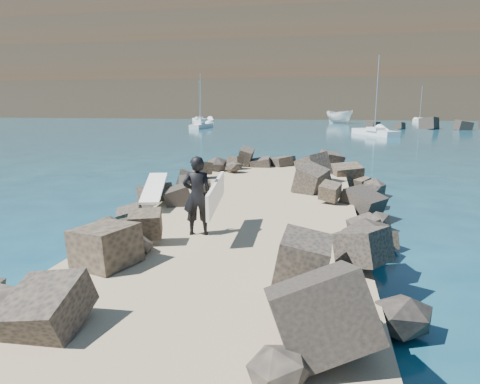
# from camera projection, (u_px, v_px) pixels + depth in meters

# --- Properties ---
(ground) EXTENTS (800.00, 800.00, 0.00)m
(ground) POSITION_uv_depth(u_px,v_px,m) (247.00, 237.00, 11.98)
(ground) COLOR #0F384C
(ground) RESTS_ON ground
(jetty) EXTENTS (6.00, 26.00, 0.60)m
(jetty) POSITION_uv_depth(u_px,v_px,m) (232.00, 251.00, 10.00)
(jetty) COLOR #8C7759
(jetty) RESTS_ON ground
(riprap_left) EXTENTS (2.60, 22.00, 1.00)m
(riprap_left) POSITION_uv_depth(u_px,v_px,m) (126.00, 229.00, 10.99)
(riprap_left) COLOR black
(riprap_left) RESTS_ON ground
(riprap_right) EXTENTS (2.60, 22.00, 1.00)m
(riprap_right) POSITION_uv_depth(u_px,v_px,m) (359.00, 243.00, 9.89)
(riprap_right) COLOR black
(riprap_right) RESTS_ON ground
(headland) EXTENTS (360.00, 140.00, 32.00)m
(headland) POSITION_uv_depth(u_px,v_px,m) (349.00, 70.00, 160.55)
(headland) COLOR #2D4919
(headland) RESTS_ON ground
(surfboard_resting) EXTENTS (1.12, 2.36, 0.08)m
(surfboard_resting) POSITION_uv_depth(u_px,v_px,m) (154.00, 191.00, 13.09)
(surfboard_resting) COLOR white
(surfboard_resting) RESTS_ON riprap_left
(boat_imported) EXTENTS (6.19, 6.46, 2.51)m
(boat_imported) POSITION_uv_depth(u_px,v_px,m) (340.00, 117.00, 81.01)
(boat_imported) COLOR white
(boat_imported) RESTS_ON ground
(surfer_with_board) EXTENTS (0.98, 2.34, 1.89)m
(surfer_with_board) POSITION_uv_depth(u_px,v_px,m) (200.00, 196.00, 10.06)
(surfer_with_board) COLOR black
(surfer_with_board) RESTS_ON jetty
(sailboat_c) EXTENTS (4.92, 7.72, 9.28)m
(sailboat_c) POSITION_uv_depth(u_px,v_px,m) (375.00, 132.00, 50.55)
(sailboat_c) COLOR silver
(sailboat_c) RESTS_ON ground
(sailboat_d) EXTENTS (1.42, 5.91, 7.22)m
(sailboat_d) POSITION_uv_depth(u_px,v_px,m) (420.00, 121.00, 84.68)
(sailboat_d) COLOR silver
(sailboat_d) RESTS_ON ground
(sailboat_e) EXTENTS (4.95, 6.79, 8.45)m
(sailboat_e) POSITION_uv_depth(u_px,v_px,m) (200.00, 120.00, 89.17)
(sailboat_e) COLOR silver
(sailboat_e) RESTS_ON ground
(sailboat_a) EXTENTS (1.80, 6.89, 8.27)m
(sailboat_a) POSITION_uv_depth(u_px,v_px,m) (201.00, 126.00, 64.79)
(sailboat_a) COLOR silver
(sailboat_a) RESTS_ON ground
(headland_buildings) EXTENTS (137.50, 30.50, 5.00)m
(headland_buildings) POSITION_uv_depth(u_px,v_px,m) (373.00, 14.00, 148.11)
(headland_buildings) COLOR white
(headland_buildings) RESTS_ON headland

